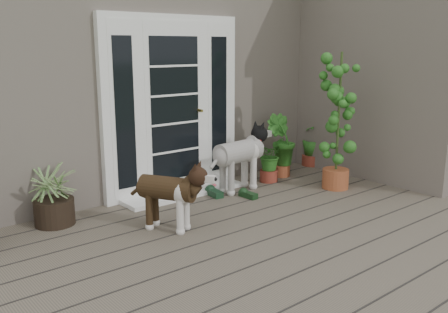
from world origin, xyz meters
TOP-DOWN VIEW (x-y plane):
  - deck at (0.00, 0.40)m, footprint 6.20×4.60m
  - house_main at (0.00, 4.65)m, footprint 7.40×4.00m
  - house_wing at (2.90, 1.50)m, footprint 1.60×2.40m
  - door_unit at (-0.20, 2.60)m, footprint 1.90×0.14m
  - door_step at (-0.20, 2.40)m, footprint 1.60×0.40m
  - brindle_dog at (-0.99, 1.54)m, footprint 0.65×0.81m
  - white_dog at (0.43, 2.10)m, footprint 0.90×0.45m
  - spider_plant at (-1.81, 2.40)m, footprint 0.80×0.80m
  - herb_a at (1.02, 2.16)m, footprint 0.53×0.53m
  - herb_b at (1.36, 2.27)m, footprint 0.60×0.60m
  - herb_c at (2.18, 2.40)m, footprint 0.50×0.50m
  - sapling at (1.46, 1.40)m, footprint 0.58×0.58m
  - clog_left at (0.05, 2.12)m, footprint 0.20×0.34m
  - clog_right at (0.33, 1.81)m, footprint 0.14×0.29m

SIDE VIEW (x-z plane):
  - deck at x=0.00m, z-range 0.00..0.12m
  - door_step at x=-0.20m, z-range 0.12..0.17m
  - clog_right at x=0.33m, z-range 0.12..0.21m
  - clog_left at x=0.05m, z-range 0.12..0.22m
  - herb_a at x=1.02m, z-range 0.12..0.61m
  - herb_c at x=2.18m, z-range 0.12..0.70m
  - brindle_dog at x=-0.99m, z-range 0.12..0.74m
  - herb_b at x=1.36m, z-range 0.12..0.77m
  - spider_plant at x=-1.81m, z-range 0.12..0.84m
  - white_dog at x=0.43m, z-range 0.12..0.85m
  - sapling at x=1.46m, z-range 0.12..1.90m
  - door_unit at x=-0.20m, z-range 0.12..2.27m
  - house_main at x=0.00m, z-range 0.00..3.10m
  - house_wing at x=2.90m, z-range 0.00..3.10m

